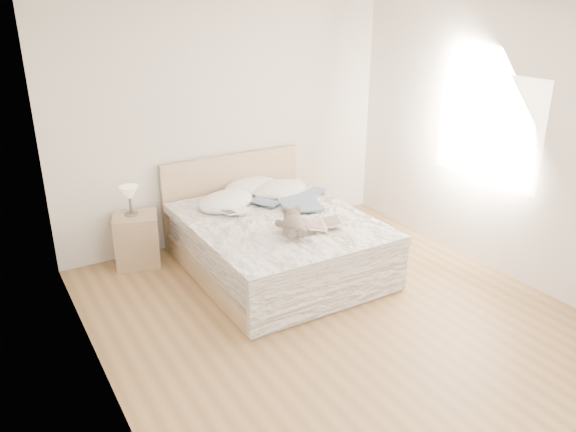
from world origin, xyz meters
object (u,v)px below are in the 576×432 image
object	(u,v)px
nightstand	(137,240)
teddy_bear	(293,232)
photo_book	(235,211)
bed	(274,241)
childrens_book	(324,224)
table_lamp	(129,195)

from	to	relation	value
nightstand	teddy_bear	world-z (taller)	teddy_bear
nightstand	photo_book	world-z (taller)	photo_book
bed	photo_book	size ratio (longest dim) A/B	7.42
bed	teddy_bear	distance (m)	0.68
bed	photo_book	bearing A→B (deg)	146.21
bed	childrens_book	bearing A→B (deg)	-63.33
bed	nightstand	world-z (taller)	bed
photo_book	teddy_bear	bearing A→B (deg)	-84.71
photo_book	teddy_bear	world-z (taller)	teddy_bear
childrens_book	photo_book	bearing A→B (deg)	151.22
table_lamp	childrens_book	distance (m)	2.04
bed	teddy_bear	size ratio (longest dim) A/B	5.67
photo_book	table_lamp	bearing A→B (deg)	134.54
photo_book	childrens_book	world-z (taller)	childrens_book
teddy_bear	photo_book	bearing A→B (deg)	125.44
nightstand	childrens_book	xyz separation A→B (m)	(1.47, -1.35, 0.35)
table_lamp	teddy_bear	distance (m)	1.82
bed	teddy_bear	bearing A→B (deg)	-101.05
table_lamp	teddy_bear	bearing A→B (deg)	-51.67
photo_book	childrens_book	xyz separation A→B (m)	(0.60, -0.75, 0.00)
table_lamp	photo_book	size ratio (longest dim) A/B	1.08
nightstand	photo_book	distance (m)	1.12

